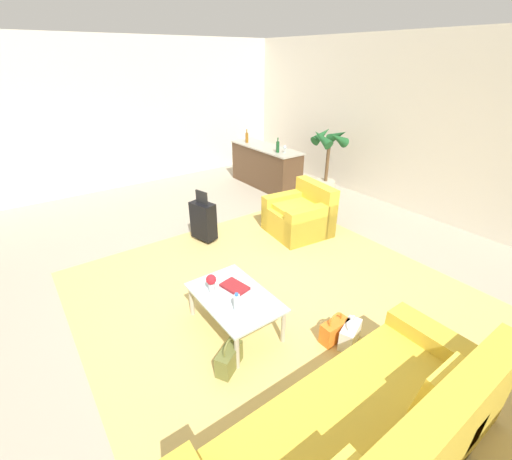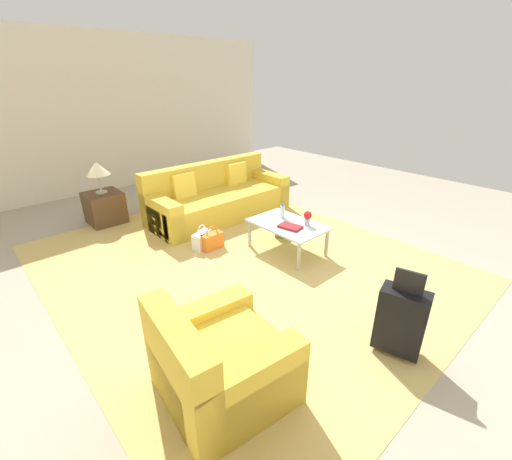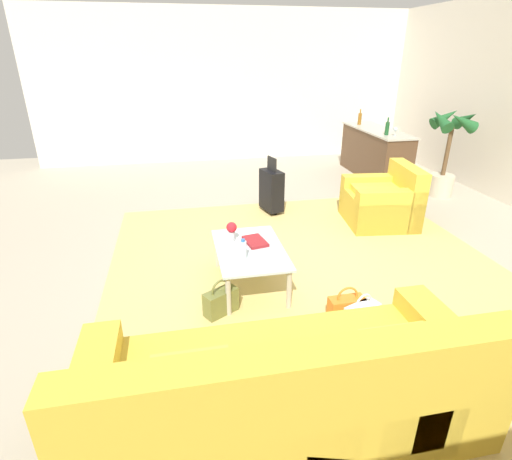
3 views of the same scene
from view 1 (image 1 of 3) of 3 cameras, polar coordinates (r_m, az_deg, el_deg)
ground_plane at (r=4.44m, az=-0.78°, el=-10.42°), size 12.00×12.00×0.00m
wall_back at (r=6.83m, az=29.06°, el=14.11°), size 10.24×0.12×3.10m
wall_left at (r=8.28m, az=-22.63°, el=17.11°), size 0.12×8.00×3.10m
area_rug at (r=4.17m, az=6.45°, el=-13.37°), size 5.20×4.40×0.01m
couch at (r=2.87m, az=18.00°, el=-31.57°), size 1.00×2.49×0.90m
armchair at (r=5.80m, az=7.54°, el=2.29°), size 1.01×1.00×0.83m
coffee_table at (r=3.73m, az=-3.57°, el=-11.58°), size 1.04×0.68×0.43m
water_bottle at (r=3.46m, az=-3.22°, el=-11.95°), size 0.06×0.06×0.20m
coffee_table_book at (r=3.80m, az=-3.57°, el=-9.41°), size 0.33×0.25×0.03m
flower_vase at (r=3.71m, az=-7.48°, el=-8.51°), size 0.11×0.11×0.21m
bar_console at (r=7.88m, az=1.57°, el=10.61°), size 1.93×0.60×0.91m
wine_glass_leftmost at (r=8.24m, az=-1.53°, el=15.28°), size 0.08×0.08×0.15m
wine_glass_left_of_centre at (r=7.24m, az=4.82°, el=13.54°), size 0.08×0.08×0.15m
wine_bottle_amber at (r=8.12m, az=-1.53°, el=15.17°), size 0.07×0.07×0.30m
wine_bottle_green at (r=7.26m, az=3.63°, el=13.69°), size 0.07×0.07×0.30m
suitcase_black at (r=5.52m, az=-8.76°, el=1.63°), size 0.44×0.32×0.85m
handbag_orange at (r=3.83m, az=12.94°, el=-15.97°), size 0.15×0.32×0.36m
handbag_olive at (r=3.49m, az=-4.52°, el=-20.53°), size 0.28×0.35×0.36m
handbag_white at (r=3.82m, az=15.39°, el=-16.38°), size 0.25×0.35×0.36m
potted_palm at (r=7.27m, az=11.84°, el=11.27°), size 0.64×0.64×1.46m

